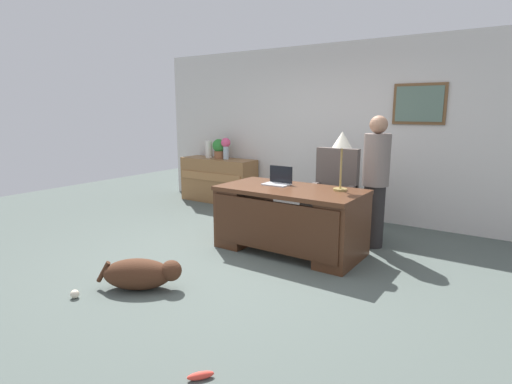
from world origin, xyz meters
The scene contains 14 objects.
ground_plane centered at (0.00, 0.00, 0.00)m, with size 12.00×12.00×0.00m, color #4C5651.
back_wall centered at (0.01, 2.60, 1.35)m, with size 7.00×0.16×2.70m.
desk centered at (0.28, 0.59, 0.42)m, with size 1.71×0.88×0.78m.
credenza centered at (-2.17, 2.25, 0.40)m, with size 1.46×0.50×0.81m.
armchair centered at (0.39, 1.59, 0.51)m, with size 0.60×0.59×1.17m.
person_standing centered at (1.05, 1.35, 0.83)m, with size 0.32×0.32×1.62m.
dog_lying centered at (-0.35, -1.14, 0.15)m, with size 0.73×0.60×0.30m.
laptop centered at (0.03, 0.74, 0.83)m, with size 0.32×0.22×0.22m.
desk_lamp centered at (0.82, 0.81, 1.31)m, with size 0.22×0.22×0.67m.
vase_with_flowers centered at (-1.99, 2.25, 1.05)m, with size 0.17×0.17×0.39m.
vase_empty centered at (-2.39, 2.25, 0.97)m, with size 0.13×0.13×0.32m, color silver.
potted_plant centered at (-2.15, 2.25, 1.01)m, with size 0.24×0.24×0.36m.
dog_toy_ball centered at (-0.70, -1.61, 0.04)m, with size 0.08×0.08×0.08m, color beige.
dog_toy_bone centered at (1.01, -1.82, 0.03)m, with size 0.18×0.05×0.05m, color #E53F33.
Camera 1 is at (2.60, -3.54, 1.69)m, focal length 28.60 mm.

